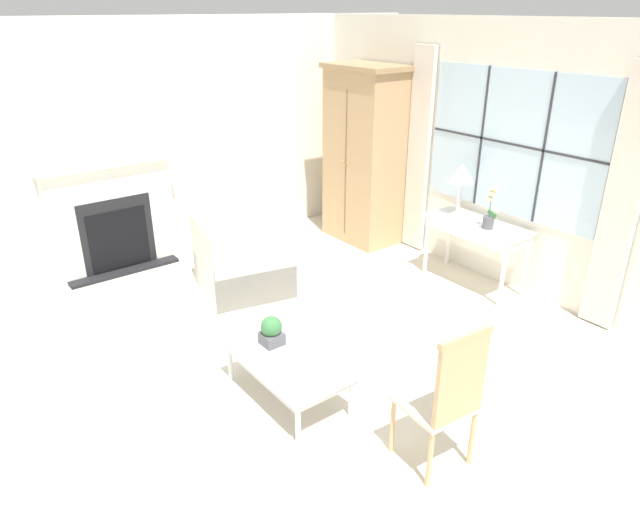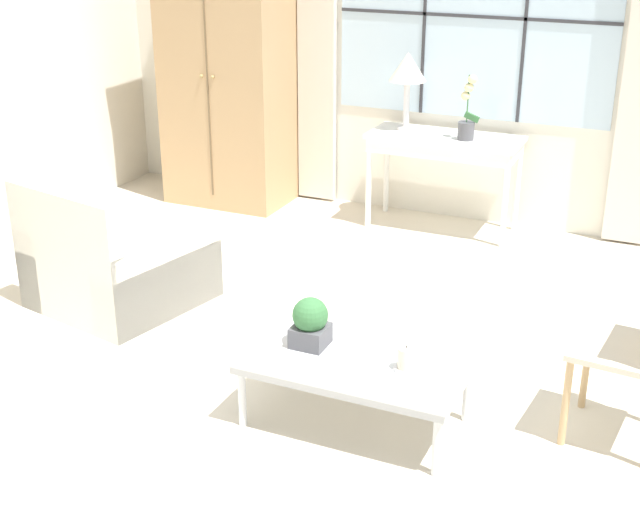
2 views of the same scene
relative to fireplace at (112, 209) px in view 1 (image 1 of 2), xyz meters
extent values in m
plane|color=beige|center=(2.91, 0.33, -0.75)|extent=(14.00, 14.00, 0.00)
cube|color=silver|center=(2.91, 3.36, 0.65)|extent=(7.20, 0.06, 2.80)
cube|color=silver|center=(2.91, 3.33, 0.82)|extent=(2.11, 0.01, 1.50)
cube|color=#2D2D33|center=(2.53, 3.32, 0.82)|extent=(0.02, 0.02, 1.50)
cube|color=#2D2D33|center=(3.29, 3.32, 0.82)|extent=(0.02, 0.02, 1.50)
cube|color=#2D2D33|center=(2.91, 3.32, 0.82)|extent=(2.11, 0.02, 0.02)
cube|color=beige|center=(1.66, 3.28, 0.51)|extent=(0.32, 0.06, 2.47)
cube|color=beige|center=(4.16, 3.28, 0.51)|extent=(0.32, 0.06, 2.47)
cube|color=silver|center=(-0.12, 0.93, 0.65)|extent=(0.06, 7.20, 2.80)
cube|color=black|center=(0.08, 0.00, -0.73)|extent=(0.34, 1.28, 0.04)
cube|color=silver|center=(0.00, 0.00, -0.12)|extent=(0.18, 1.42, 1.26)
cube|color=silver|center=(0.03, 0.00, 0.53)|extent=(0.24, 1.50, 0.04)
cube|color=black|center=(0.10, 0.00, -0.34)|extent=(0.02, 0.68, 0.69)
cube|color=black|center=(0.09, 0.00, -0.28)|extent=(0.01, 0.84, 0.85)
cube|color=silver|center=(-0.07, 0.00, 1.00)|extent=(0.04, 1.25, 0.93)
cube|color=silver|center=(-0.05, 0.00, 1.00)|extent=(0.01, 1.17, 0.85)
cube|color=tan|center=(1.00, 2.98, 0.35)|extent=(0.97, 0.61, 2.19)
cube|color=#977752|center=(1.00, 2.98, 1.47)|extent=(1.05, 0.67, 0.06)
cube|color=brown|center=(1.00, 2.67, 0.30)|extent=(0.01, 0.01, 1.84)
sphere|color=#997F4C|center=(0.95, 2.66, 0.35)|extent=(0.03, 0.03, 0.03)
sphere|color=#997F4C|center=(1.05, 2.66, 0.35)|extent=(0.03, 0.03, 0.03)
cube|color=white|center=(2.82, 3.04, -0.03)|extent=(1.14, 0.48, 0.03)
cube|color=white|center=(2.82, 3.04, -0.10)|extent=(1.09, 0.46, 0.10)
cylinder|color=white|center=(2.29, 2.84, -0.40)|extent=(0.04, 0.04, 0.70)
cylinder|color=white|center=(3.35, 2.84, -0.40)|extent=(0.04, 0.04, 0.70)
cylinder|color=white|center=(2.29, 3.23, -0.40)|extent=(0.04, 0.04, 0.70)
cylinder|color=white|center=(3.35, 3.23, -0.40)|extent=(0.04, 0.04, 0.70)
cylinder|color=silver|center=(2.49, 3.09, 0.00)|extent=(0.13, 0.13, 0.02)
cylinder|color=silver|center=(2.49, 3.09, 0.18)|extent=(0.05, 0.05, 0.35)
cone|color=beige|center=(2.49, 3.09, 0.46)|extent=(0.28, 0.28, 0.21)
cylinder|color=#4C4C51|center=(2.99, 2.98, 0.05)|extent=(0.12, 0.12, 0.13)
cylinder|color=#336638|center=(2.99, 2.98, 0.29)|extent=(0.01, 0.01, 0.34)
cube|color=#336638|center=(3.03, 2.98, 0.16)|extent=(0.12, 0.02, 0.08)
sphere|color=beige|center=(2.97, 2.99, 0.30)|extent=(0.07, 0.07, 0.07)
sphere|color=beige|center=(2.99, 2.99, 0.37)|extent=(0.07, 0.07, 0.07)
sphere|color=beige|center=(3.01, 2.99, 0.43)|extent=(0.07, 0.07, 0.07)
cube|color=silver|center=(1.38, 0.91, -0.56)|extent=(1.06, 1.06, 0.38)
cube|color=silver|center=(1.31, 0.55, -0.14)|extent=(0.90, 0.34, 0.45)
cube|color=silver|center=(1.05, 0.98, -0.49)|extent=(0.38, 0.92, 0.52)
cube|color=silver|center=(1.72, 0.84, -0.49)|extent=(0.38, 0.92, 0.52)
cube|color=beige|center=(4.43, 0.61, -0.28)|extent=(0.48, 0.48, 0.03)
cube|color=tan|center=(4.63, 0.59, 0.02)|extent=(0.07, 0.41, 0.58)
cube|color=tan|center=(4.63, 0.59, 0.33)|extent=(0.08, 0.43, 0.05)
cylinder|color=tan|center=(4.22, 0.44, -0.52)|extent=(0.04, 0.04, 0.45)
cylinder|color=tan|center=(4.26, 0.82, -0.52)|extent=(0.04, 0.04, 0.45)
cylinder|color=tan|center=(4.60, 0.40, -0.52)|extent=(0.04, 0.04, 0.45)
cylinder|color=tan|center=(4.63, 0.78, -0.52)|extent=(0.04, 0.04, 0.45)
cube|color=silver|center=(3.26, 0.21, -0.40)|extent=(1.08, 0.59, 0.03)
cube|color=#B1B3B8|center=(3.26, 0.21, -0.43)|extent=(1.06, 0.58, 0.04)
cylinder|color=silver|center=(2.78, -0.04, -0.58)|extent=(0.04, 0.04, 0.34)
cylinder|color=silver|center=(3.75, -0.04, -0.58)|extent=(0.04, 0.04, 0.34)
cylinder|color=silver|center=(2.78, 0.45, -0.58)|extent=(0.04, 0.04, 0.34)
cylinder|color=silver|center=(3.75, 0.45, -0.58)|extent=(0.04, 0.04, 0.34)
cube|color=#4C4C51|center=(3.02, 0.23, -0.33)|extent=(0.17, 0.17, 0.10)
sphere|color=#336638|center=(3.02, 0.23, -0.22)|extent=(0.18, 0.18, 0.18)
cylinder|color=silver|center=(3.52, 0.19, -0.38)|extent=(0.12, 0.12, 0.01)
cylinder|color=beige|center=(3.52, 0.19, -0.32)|extent=(0.08, 0.08, 0.10)
cylinder|color=black|center=(3.52, 0.19, -0.27)|extent=(0.00, 0.00, 0.01)
camera|label=1|loc=(6.42, -1.87, 2.14)|focal=32.00mm
camera|label=2|loc=(4.65, -3.27, 1.66)|focal=50.00mm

